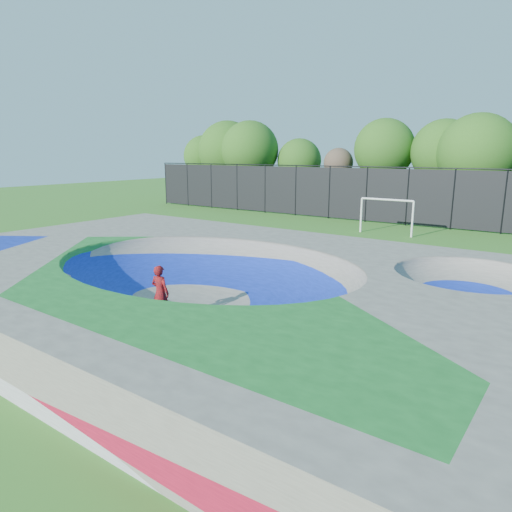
# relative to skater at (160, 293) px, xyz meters

# --- Properties ---
(ground) EXTENTS (120.00, 120.00, 0.00)m
(ground) POSITION_rel_skater_xyz_m (0.10, 1.89, -0.85)
(ground) COLOR #2C661C
(ground) RESTS_ON ground
(skate_deck) EXTENTS (22.00, 14.00, 1.50)m
(skate_deck) POSITION_rel_skater_xyz_m (0.10, 1.89, -0.10)
(skate_deck) COLOR gray
(skate_deck) RESTS_ON ground
(skater) EXTENTS (0.66, 0.48, 1.70)m
(skater) POSITION_rel_skater_xyz_m (0.00, 0.00, 0.00)
(skater) COLOR red
(skater) RESTS_ON ground
(skateboard) EXTENTS (0.81, 0.37, 0.05)m
(skateboard) POSITION_rel_skater_xyz_m (0.00, 0.00, -0.83)
(skateboard) COLOR black
(skateboard) RESTS_ON ground
(soccer_goal) EXTENTS (3.38, 0.12, 2.24)m
(soccer_goal) POSITION_rel_skater_xyz_m (0.26, 18.46, 0.70)
(soccer_goal) COLOR white
(soccer_goal) RESTS_ON ground
(fence) EXTENTS (48.09, 0.09, 4.04)m
(fence) POSITION_rel_skater_xyz_m (0.10, 22.89, 1.25)
(fence) COLOR black
(fence) RESTS_ON ground
(treeline) EXTENTS (52.98, 7.69, 8.15)m
(treeline) POSITION_rel_skater_xyz_m (-0.71, 28.01, 4.17)
(treeline) COLOR #463623
(treeline) RESTS_ON ground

